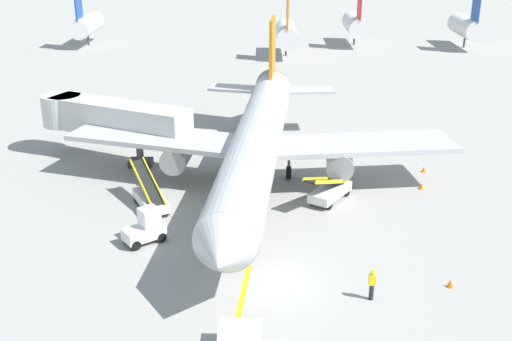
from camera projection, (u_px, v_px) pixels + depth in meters
ground_plane at (273, 285)px, 32.99m from camera, size 300.00×300.00×0.00m
taxi_line_yellow at (255, 240)px, 37.66m from camera, size 7.16×79.73×0.01m
airliner at (257, 140)px, 44.43m from camera, size 28.51×35.34×10.10m
jet_bridge at (105, 117)px, 49.28m from camera, size 12.75×7.74×4.85m
baggage_tug_near_wing at (146, 228)px, 37.14m from camera, size 2.70×2.49×2.10m
belt_loader_forward_hold at (150, 197)px, 41.66m from camera, size 3.35×5.04×2.59m
belt_loader_aft_hold at (329, 190)px, 42.77m from camera, size 3.74×4.89×2.59m
ground_crew_marshaller at (372, 284)px, 31.38m from camera, size 0.36×0.24×1.70m
safety_cone_nose_left at (424, 169)px, 47.95m from camera, size 0.36×0.36×0.44m
safety_cone_nose_right at (450, 283)px, 32.71m from camera, size 0.36×0.36×0.44m
safety_cone_wingtip_left at (421, 186)px, 44.88m from camera, size 0.36×0.36×0.44m
distant_aircraft_far_left at (87, 24)px, 97.30m from camera, size 3.00×10.10×8.80m
distant_aircraft_mid_left at (286, 33)px, 89.30m from camera, size 3.00×10.10×8.80m
distant_aircraft_mid_right at (355, 24)px, 97.63m from camera, size 3.00×10.10×8.80m
distant_aircraft_far_right at (466, 26)px, 95.47m from camera, size 3.00×10.10×8.80m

